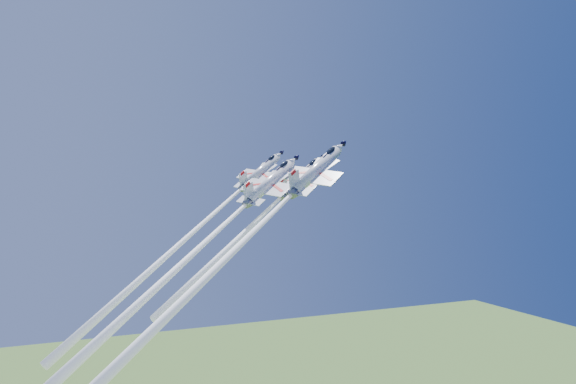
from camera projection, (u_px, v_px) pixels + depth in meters
name	position (u px, v px, depth m)	size (l,w,h in m)	color
jet_lead	(255.00, 222.00, 117.77)	(34.84, 19.02, 33.55)	silver
jet_left	(189.00, 236.00, 111.32)	(40.13, 21.77, 40.21)	silver
jet_right	(225.00, 260.00, 100.08)	(51.22, 27.80, 51.09)	silver
jet_slot	(193.00, 254.00, 103.55)	(43.21, 23.49, 42.74)	silver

